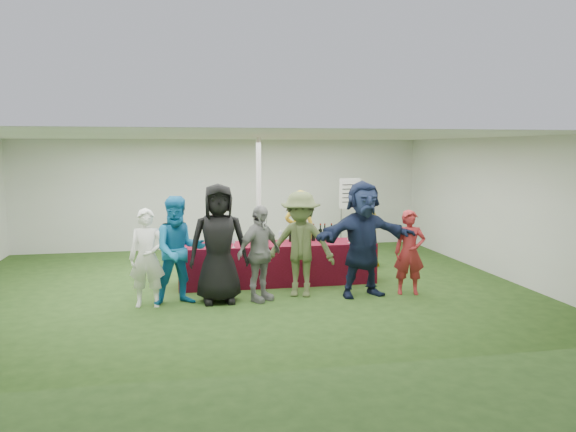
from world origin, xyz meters
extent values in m
plane|color=#284719|center=(0.00, 0.00, 0.00)|extent=(60.00, 60.00, 0.00)
plane|color=white|center=(0.00, 4.00, 1.35)|extent=(10.00, 0.00, 10.00)
plane|color=white|center=(0.00, -4.00, 1.35)|extent=(10.00, 0.00, 10.00)
plane|color=white|center=(5.00, 0.00, 1.35)|extent=(0.00, 8.00, 8.00)
plane|color=white|center=(0.00, 0.00, 2.70)|extent=(10.00, 10.00, 0.00)
cylinder|color=silver|center=(0.50, 1.20, 1.35)|extent=(0.10, 0.10, 2.70)
cube|color=maroon|center=(0.68, 0.08, 0.38)|extent=(3.60, 0.80, 0.75)
cylinder|color=black|center=(0.96, 0.22, 0.86)|extent=(0.07, 0.07, 0.22)
cylinder|color=black|center=(0.96, 0.22, 1.01)|extent=(0.03, 0.03, 0.08)
cylinder|color=maroon|center=(0.96, 0.22, 1.06)|extent=(0.03, 0.03, 0.02)
cylinder|color=black|center=(1.15, 0.22, 0.86)|extent=(0.07, 0.07, 0.22)
cylinder|color=black|center=(1.15, 0.22, 1.01)|extent=(0.03, 0.03, 0.08)
cylinder|color=maroon|center=(1.15, 0.22, 1.06)|extent=(0.03, 0.03, 0.02)
cylinder|color=black|center=(1.27, 0.20, 0.86)|extent=(0.07, 0.07, 0.22)
cylinder|color=black|center=(1.27, 0.20, 1.01)|extent=(0.03, 0.03, 0.08)
cylinder|color=maroon|center=(1.27, 0.20, 1.06)|extent=(0.03, 0.03, 0.02)
cylinder|color=black|center=(1.39, 0.22, 0.86)|extent=(0.07, 0.07, 0.22)
cylinder|color=black|center=(1.39, 0.22, 1.01)|extent=(0.03, 0.03, 0.08)
cylinder|color=maroon|center=(1.39, 0.22, 1.06)|extent=(0.03, 0.03, 0.02)
cylinder|color=black|center=(1.53, 0.23, 0.86)|extent=(0.07, 0.07, 0.22)
cylinder|color=black|center=(1.53, 0.23, 1.01)|extent=(0.03, 0.03, 0.08)
cylinder|color=maroon|center=(1.53, 0.23, 1.06)|extent=(0.03, 0.03, 0.02)
cylinder|color=black|center=(1.61, 0.22, 0.86)|extent=(0.07, 0.07, 0.22)
cylinder|color=black|center=(1.61, 0.22, 1.01)|extent=(0.03, 0.03, 0.08)
cylinder|color=maroon|center=(1.61, 0.22, 1.06)|extent=(0.03, 0.03, 0.02)
cylinder|color=black|center=(1.74, 0.22, 0.86)|extent=(0.07, 0.07, 0.22)
cylinder|color=black|center=(1.74, 0.22, 1.01)|extent=(0.03, 0.03, 0.08)
cylinder|color=maroon|center=(1.74, 0.22, 1.06)|extent=(0.03, 0.03, 0.02)
cylinder|color=silver|center=(-0.75, -0.16, 0.75)|extent=(0.06, 0.06, 0.00)
cylinder|color=silver|center=(-0.75, -0.16, 0.79)|extent=(0.01, 0.01, 0.07)
cylinder|color=silver|center=(-0.75, -0.16, 0.87)|extent=(0.06, 0.06, 0.08)
cylinder|color=#4A070F|center=(-0.75, -0.16, 0.84)|extent=(0.05, 0.05, 0.02)
cylinder|color=silver|center=(-0.40, -0.22, 0.75)|extent=(0.06, 0.06, 0.00)
cylinder|color=silver|center=(-0.40, -0.22, 0.79)|extent=(0.01, 0.01, 0.07)
cylinder|color=silver|center=(-0.40, -0.22, 0.87)|extent=(0.06, 0.06, 0.08)
cylinder|color=#4A070F|center=(-0.40, -0.22, 0.84)|extent=(0.05, 0.05, 0.02)
cylinder|color=silver|center=(-0.15, -0.20, 0.75)|extent=(0.06, 0.06, 0.00)
cylinder|color=silver|center=(-0.15, -0.20, 0.79)|extent=(0.01, 0.01, 0.07)
cylinder|color=silver|center=(-0.15, -0.20, 0.87)|extent=(0.06, 0.06, 0.08)
cylinder|color=#4A070F|center=(-0.15, -0.20, 0.84)|extent=(0.05, 0.05, 0.02)
cylinder|color=silver|center=(0.32, -0.21, 0.75)|extent=(0.06, 0.06, 0.00)
cylinder|color=silver|center=(0.32, -0.21, 0.79)|extent=(0.01, 0.01, 0.07)
cylinder|color=silver|center=(0.32, -0.21, 0.87)|extent=(0.06, 0.06, 0.08)
cylinder|color=#4A070F|center=(0.32, -0.21, 0.84)|extent=(0.05, 0.05, 0.02)
cylinder|color=silver|center=(1.99, -0.13, 0.75)|extent=(0.06, 0.06, 0.00)
cylinder|color=silver|center=(1.99, -0.13, 0.79)|extent=(0.01, 0.01, 0.07)
cylinder|color=silver|center=(1.99, -0.13, 0.87)|extent=(0.06, 0.06, 0.08)
cylinder|color=#4A070F|center=(1.99, -0.13, 0.84)|extent=(0.05, 0.05, 0.02)
cylinder|color=silver|center=(0.75, 0.16, 0.85)|extent=(0.07, 0.07, 0.20)
cylinder|color=silver|center=(0.75, 0.16, 0.96)|extent=(0.03, 0.03, 0.03)
cube|color=white|center=(2.19, 0.13, 0.77)|extent=(0.25, 0.18, 0.03)
cylinder|color=slate|center=(2.28, -0.14, 0.84)|extent=(0.23, 0.23, 0.18)
cylinder|color=slate|center=(2.60, 2.46, 0.55)|extent=(0.02, 0.02, 1.10)
cylinder|color=slate|center=(3.00, 2.46, 0.55)|extent=(0.02, 0.02, 1.10)
cube|color=white|center=(2.80, 2.46, 1.45)|extent=(0.50, 0.02, 0.70)
cube|color=black|center=(2.80, 2.45, 1.65)|extent=(0.36, 0.01, 0.02)
cube|color=black|center=(2.80, 2.45, 1.55)|extent=(0.36, 0.01, 0.02)
cube|color=black|center=(2.80, 2.45, 1.45)|extent=(0.36, 0.01, 0.02)
cube|color=black|center=(2.80, 2.45, 1.35)|extent=(0.36, 0.01, 0.02)
cube|color=black|center=(2.80, 2.45, 1.25)|extent=(0.36, 0.01, 0.02)
imported|color=gold|center=(1.27, 0.86, 0.83)|extent=(0.69, 0.55, 1.67)
imported|color=gold|center=(2.72, 1.22, 0.78)|extent=(0.78, 0.62, 1.55)
imported|color=white|center=(-1.59, -1.02, 0.78)|extent=(0.61, 0.43, 1.55)
imported|color=#1571AF|center=(-1.10, -0.97, 0.87)|extent=(0.94, 0.78, 1.74)
imported|color=black|center=(-0.47, -0.99, 0.96)|extent=(0.95, 0.62, 1.93)
imported|color=gray|center=(0.18, -1.03, 0.79)|extent=(0.97, 0.86, 1.57)
imported|color=#4D5931|center=(0.90, -0.87, 0.89)|extent=(1.30, 1.01, 1.77)
imported|color=#161F3C|center=(1.94, -1.06, 0.98)|extent=(1.86, 0.78, 1.95)
imported|color=maroon|center=(2.76, -1.10, 0.72)|extent=(0.60, 0.46, 1.45)
camera|label=1|loc=(-1.10, -9.93, 2.49)|focal=35.00mm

